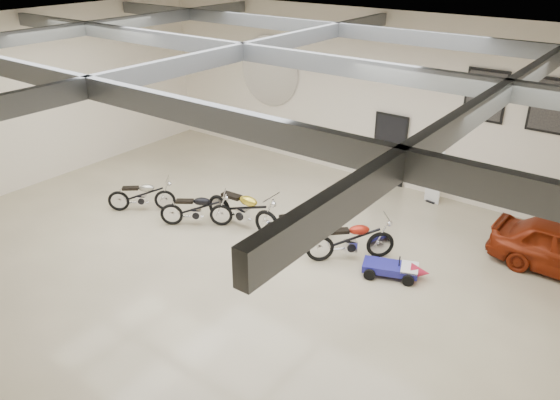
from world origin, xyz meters
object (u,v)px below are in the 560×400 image
Objects in this scene: motorcycle_yellow at (299,223)px; go_kart at (396,266)px; motorcycle_silver at (141,195)px; motorcycle_black at (196,209)px; motorcycle_gold at (242,208)px; motorcycle_red at (351,239)px; banner_stand at (435,175)px.

motorcycle_yellow is 1.24× the size of go_kart.
motorcycle_black is at bearing -30.85° from motorcycle_silver.
go_kart is (5.19, 0.91, -0.21)m from motorcycle_black.
motorcycle_gold is at bearing 163.50° from go_kart.
motorcycle_silver is at bearing 147.71° from motorcycle_red.
motorcycle_black is 0.83× the size of motorcycle_gold.
motorcycle_gold is 1.22× the size of motorcycle_yellow.
banner_stand is 6.59m from motorcycle_black.
banner_stand reaches higher than go_kart.
motorcycle_gold is 1.55m from motorcycle_yellow.
go_kart is at bearing -29.95° from motorcycle_silver.
motorcycle_black reaches higher than motorcycle_silver.
go_kart is (1.18, -0.03, -0.26)m from motorcycle_red.
banner_stand reaches higher than motorcycle_yellow.
motorcycle_silver is (-6.12, -5.23, -0.37)m from banner_stand.
motorcycle_red is (-0.31, -4.02, -0.31)m from banner_stand.
motorcycle_red is (4.01, 0.94, 0.05)m from motorcycle_black.
motorcycle_red is (2.96, 0.34, -0.05)m from motorcycle_gold.
motorcycle_gold reaches higher than go_kart.
banner_stand is 0.92× the size of motorcycle_yellow.
motorcycle_yellow reaches higher than go_kart.
motorcycle_yellow is at bearing 135.45° from motorcycle_red.
motorcycle_black is 1.22m from motorcycle_gold.
banner_stand is 0.75× the size of motorcycle_gold.
motorcycle_black is 5.28m from go_kart.
motorcycle_gold is (-3.27, -4.36, -0.26)m from banner_stand.
motorcycle_silver is 2.98m from motorcycle_gold.
motorcycle_gold reaches higher than motorcycle_yellow.
motorcycle_yellow is (-1.76, -4.01, -0.36)m from banner_stand.
motorcycle_red is at bearing 4.55° from motorcycle_gold.
motorcycle_red reaches higher than motorcycle_black.
motorcycle_gold is 2.98m from motorcycle_red.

